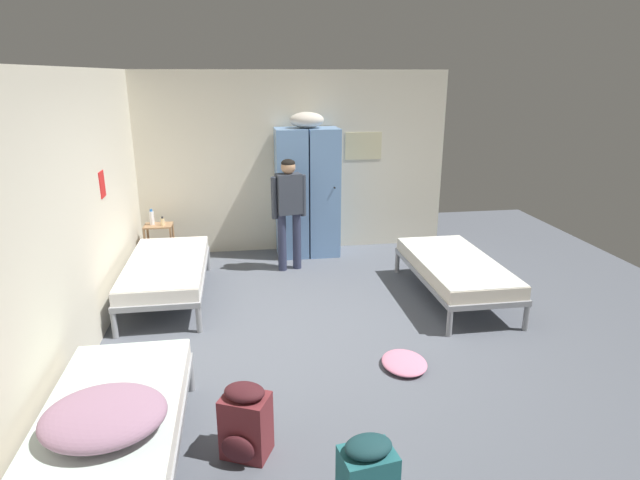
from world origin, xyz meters
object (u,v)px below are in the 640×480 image
object	(u,v)px
bed_left_rear	(166,269)
bedding_heap	(104,416)
shelf_unit	(160,240)
bed_right	(455,268)
backpack_maroon	(245,423)
locker_bank	(307,190)
person_traveler	(289,204)
clothes_pile_pink	(404,363)
lotion_bottle	(163,222)
bed_left_front	(111,425)
water_bottle	(152,218)

from	to	relation	value
bed_left_rear	bedding_heap	size ratio (longest dim) A/B	2.54
shelf_unit	bed_right	xyz separation A→B (m)	(3.63, -1.76, 0.04)
bedding_heap	backpack_maroon	bearing A→B (deg)	17.29
locker_bank	person_traveler	bearing A→B (deg)	-118.17
person_traveler	clothes_pile_pink	bearing A→B (deg)	-73.66
locker_bank	bedding_heap	size ratio (longest dim) A/B	2.77
backpack_maroon	locker_bank	bearing A→B (deg)	76.92
bedding_heap	backpack_maroon	xyz separation A→B (m)	(0.84, 0.26, -0.33)
clothes_pile_pink	bed_left_rear	bearing A→B (deg)	140.73
lotion_bottle	person_traveler	bearing A→B (deg)	-14.92
shelf_unit	lotion_bottle	world-z (taller)	lotion_bottle
bed_left_front	bedding_heap	world-z (taller)	bedding_heap
bed_left_front	bed_right	distance (m)	4.16
bed_left_front	water_bottle	size ratio (longest dim) A/B	8.55
bed_left_rear	person_traveler	bearing A→B (deg)	27.47
water_bottle	bedding_heap	bearing A→B (deg)	-85.35
locker_bank	bed_left_front	bearing A→B (deg)	-113.31
bed_left_rear	bedding_heap	xyz separation A→B (m)	(0.03, -3.12, 0.21)
locker_bank	bed_right	xyz separation A→B (m)	(1.52, -1.88, -0.59)
bed_left_front	shelf_unit	bearing A→B (deg)	93.41
shelf_unit	locker_bank	bearing A→B (deg)	3.08
bed_left_rear	lotion_bottle	bearing A→B (deg)	98.18
bed_right	clothes_pile_pink	bearing A→B (deg)	-126.41
bed_left_rear	water_bottle	world-z (taller)	water_bottle
shelf_unit	bedding_heap	distance (m)	4.43
shelf_unit	bed_left_rear	world-z (taller)	shelf_unit
locker_bank	bed_left_front	xyz separation A→B (m)	(-1.86, -4.31, -0.59)
bed_right	lotion_bottle	bearing A→B (deg)	154.12
bed_left_rear	clothes_pile_pink	bearing A→B (deg)	-39.27
water_bottle	backpack_maroon	xyz separation A→B (m)	(1.20, -4.17, -0.41)
bed_right	water_bottle	size ratio (longest dim) A/B	8.55
bed_right	person_traveler	size ratio (longest dim) A/B	1.25
person_traveler	water_bottle	size ratio (longest dim) A/B	6.84
lotion_bottle	backpack_maroon	size ratio (longest dim) A/B	0.23
locker_bank	bed_left_rear	bearing A→B (deg)	-142.89
bed_left_front	bedding_heap	distance (m)	0.30
bed_right	bedding_heap	world-z (taller)	bedding_heap
bedding_heap	lotion_bottle	xyz separation A→B (m)	(-0.21, 4.37, 0.03)
bedding_heap	clothes_pile_pink	distance (m)	2.66
lotion_bottle	clothes_pile_pink	distance (m)	4.07
bed_left_rear	lotion_bottle	xyz separation A→B (m)	(-0.18, 1.25, 0.24)
bed_left_rear	backpack_maroon	xyz separation A→B (m)	(0.87, -2.86, -0.12)
bed_left_rear	backpack_maroon	size ratio (longest dim) A/B	3.45
bed_left_front	water_bottle	distance (m)	4.24
shelf_unit	bed_left_rear	bearing A→B (deg)	-79.06
lotion_bottle	water_bottle	bearing A→B (deg)	158.20
bed_right	person_traveler	xyz separation A→B (m)	(-1.84, 1.27, 0.54)
person_traveler	bed_left_rear	bearing A→B (deg)	-152.53
shelf_unit	backpack_maroon	bearing A→B (deg)	-74.92
person_traveler	backpack_maroon	distance (m)	3.77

